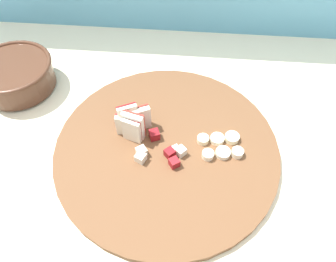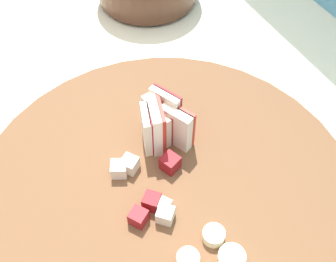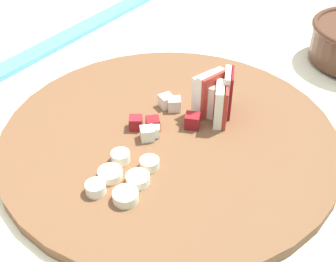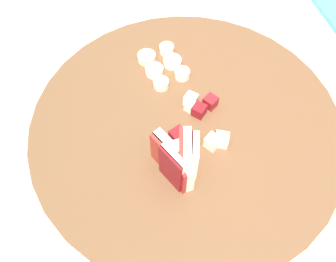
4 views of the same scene
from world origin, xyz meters
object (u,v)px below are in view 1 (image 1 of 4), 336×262
apple_dice_pile (161,151)px  banana_slice_rows (221,145)px  cutting_board (167,149)px  ceramic_bowl (15,74)px  apple_wedge_fan (133,122)px

apple_dice_pile → banana_slice_rows: bearing=12.1°
cutting_board → apple_dice_pile: (-0.01, -0.02, 0.02)m
ceramic_bowl → cutting_board: bearing=-23.0°
apple_dice_pile → ceramic_bowl: bearing=154.1°
cutting_board → ceramic_bowl: bearing=157.0°
apple_dice_pile → apple_wedge_fan: bearing=140.8°
cutting_board → apple_dice_pile: bearing=-121.2°
banana_slice_rows → ceramic_bowl: (-0.48, 0.15, 0.02)m
apple_wedge_fan → ceramic_bowl: (-0.30, 0.12, -0.01)m
cutting_board → ceramic_bowl: size_ratio=2.52×
apple_wedge_fan → apple_dice_pile: size_ratio=0.69×
cutting_board → ceramic_bowl: ceramic_bowl is taller
apple_wedge_fan → apple_dice_pile: (0.06, -0.05, -0.02)m
cutting_board → apple_wedge_fan: (-0.07, 0.03, 0.04)m
apple_dice_pile → ceramic_bowl: 0.40m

